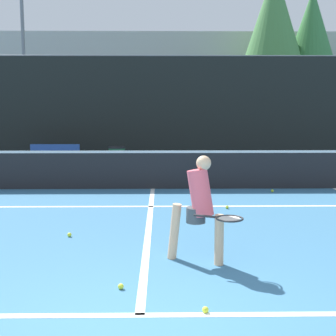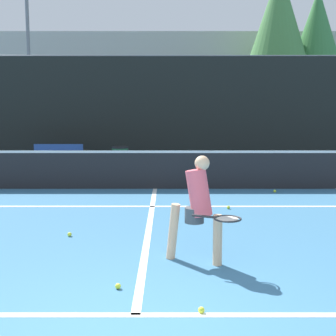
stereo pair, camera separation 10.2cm
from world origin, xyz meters
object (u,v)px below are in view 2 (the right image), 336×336
(player_practicing, at_px, (197,205))
(trash_bin, at_px, (119,160))
(courtside_bench, at_px, (57,157))
(parked_car, at_px, (144,143))

(player_practicing, distance_m, trash_bin, 8.25)
(player_practicing, height_order, courtside_bench, player_practicing)
(trash_bin, relative_size, parked_car, 0.18)
(parked_car, bearing_deg, player_practicing, -83.94)
(player_practicing, relative_size, parked_car, 0.31)
(player_practicing, bearing_deg, trash_bin, 126.19)
(trash_bin, bearing_deg, courtside_bench, 172.35)
(courtside_bench, bearing_deg, player_practicing, -65.65)
(courtside_bench, relative_size, parked_car, 0.33)
(courtside_bench, xyz_separation_m, parked_car, (2.43, 4.29, 0.10))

